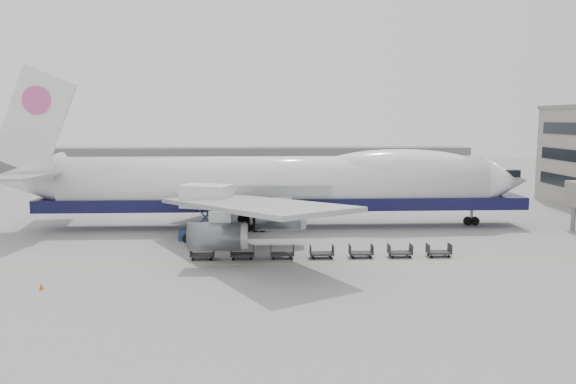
{
  "coord_description": "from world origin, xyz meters",
  "views": [
    {
      "loc": [
        -1.63,
        -57.26,
        13.58
      ],
      "look_at": [
        1.29,
        6.0,
        5.22
      ],
      "focal_mm": 35.0,
      "sensor_mm": 36.0,
      "label": 1
    }
  ],
  "objects": [
    {
      "name": "dolly_0",
      "position": [
        -7.47,
        -4.0,
        0.53
      ],
      "size": [
        2.3,
        1.35,
        1.3
      ],
      "color": "#2D2D30",
      "rests_on": "ground"
    },
    {
      "name": "dolly_4",
      "position": [
        7.98,
        -4.0,
        0.53
      ],
      "size": [
        2.3,
        1.35,
        1.3
      ],
      "color": "#2D2D30",
      "rests_on": "ground"
    },
    {
      "name": "ground",
      "position": [
        0.0,
        0.0,
        0.0
      ],
      "size": [
        260.0,
        260.0,
        0.0
      ],
      "primitive_type": "plane",
      "color": "gray",
      "rests_on": "ground"
    },
    {
      "name": "hangar",
      "position": [
        -10.0,
        70.0,
        3.5
      ],
      "size": [
        110.0,
        8.0,
        7.0
      ],
      "primitive_type": "cube",
      "color": "slate",
      "rests_on": "ground"
    },
    {
      "name": "airliner",
      "position": [
        0.64,
        12.0,
        5.62
      ],
      "size": [
        67.0,
        55.3,
        19.98
      ],
      "color": "white",
      "rests_on": "ground"
    },
    {
      "name": "dolly_6",
      "position": [
        15.71,
        -4.0,
        0.53
      ],
      "size": [
        2.3,
        1.35,
        1.3
      ],
      "color": "#2D2D30",
      "rests_on": "ground"
    },
    {
      "name": "apron_line",
      "position": [
        0.0,
        -6.0,
        0.01
      ],
      "size": [
        60.0,
        0.15,
        0.01
      ],
      "primitive_type": "cube",
      "color": "gold",
      "rests_on": "ground"
    },
    {
      "name": "dolly_5",
      "position": [
        11.85,
        -4.0,
        0.53
      ],
      "size": [
        2.3,
        1.35,
        1.3
      ],
      "color": "#2D2D30",
      "rests_on": "ground"
    },
    {
      "name": "traffic_cone",
      "position": [
        -19.29,
        -13.11,
        0.26
      ],
      "size": [
        0.37,
        0.37,
        0.54
      ],
      "rotation": [
        0.0,
        0.0,
        0.19
      ],
      "color": "#DA5B0B",
      "rests_on": "ground"
    },
    {
      "name": "dolly_1",
      "position": [
        -3.61,
        -4.0,
        0.53
      ],
      "size": [
        2.3,
        1.35,
        1.3
      ],
      "color": "#2D2D30",
      "rests_on": "ground"
    },
    {
      "name": "dolly_3",
      "position": [
        4.12,
        -4.0,
        0.53
      ],
      "size": [
        2.3,
        1.35,
        1.3
      ],
      "color": "#2D2D30",
      "rests_on": "ground"
    },
    {
      "name": "catering_truck",
      "position": [
        -7.83,
        4.52,
        3.47
      ],
      "size": [
        6.33,
        5.26,
        6.26
      ],
      "rotation": [
        0.0,
        0.0,
        -0.35
      ],
      "color": "navy",
      "rests_on": "ground"
    },
    {
      "name": "dolly_2",
      "position": [
        0.26,
        -4.0,
        0.53
      ],
      "size": [
        2.3,
        1.35,
        1.3
      ],
      "color": "#2D2D30",
      "rests_on": "ground"
    }
  ]
}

